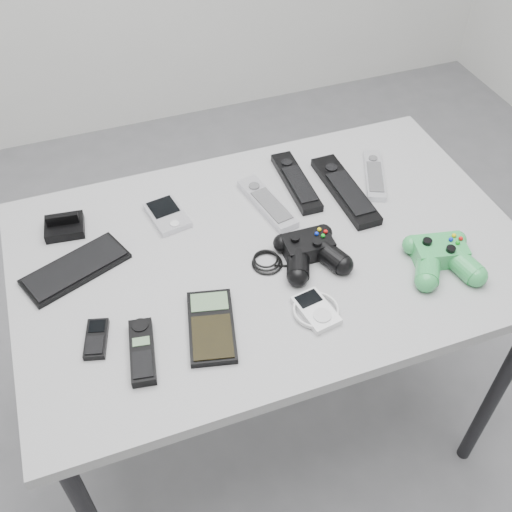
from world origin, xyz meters
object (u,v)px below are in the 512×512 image
object	(u,v)px
remote_silver_b	(374,174)
cordless_handset	(142,351)
pda_keyboard	(76,268)
remote_silver_a	(267,203)
mobile_phone	(96,338)
pda	(167,215)
remote_black_a	(296,181)
calculator	(211,326)
controller_green	(442,255)
controller_black	(310,250)
remote_black_b	(345,190)
desk	(270,268)
mp3_player	(316,310)

from	to	relation	value
remote_silver_b	cordless_handset	bearing A→B (deg)	-130.05
pda_keyboard	remote_silver_a	xyz separation A→B (m)	(0.46, 0.06, 0.00)
pda_keyboard	mobile_phone	size ratio (longest dim) A/B	2.46
pda	remote_black_a	size ratio (longest dim) A/B	0.51
calculator	controller_green	bearing A→B (deg)	13.04
pda	calculator	world-z (taller)	pda
controller_black	remote_silver_a	bearing A→B (deg)	99.40
remote_silver_b	cordless_handset	xyz separation A→B (m)	(-0.66, -0.33, 0.00)
remote_black_b	pda_keyboard	bearing A→B (deg)	-177.64
remote_black_a	calculator	world-z (taller)	remote_black_a
desk	calculator	distance (m)	0.26
cordless_handset	remote_black_a	bearing A→B (deg)	47.62
pda_keyboard	mobile_phone	bearing A→B (deg)	-108.50
cordless_handset	calculator	distance (m)	0.14
remote_silver_a	mobile_phone	distance (m)	0.52
pda_keyboard	cordless_handset	distance (m)	0.28
desk	calculator	xyz separation A→B (m)	(-0.19, -0.17, 0.07)
remote_silver_a	mobile_phone	size ratio (longest dim) A/B	2.22
remote_silver_a	mp3_player	xyz separation A→B (m)	(-0.02, -0.34, -0.00)
desk	remote_black_b	size ratio (longest dim) A/B	4.26
remote_black_a	controller_black	xyz separation A→B (m)	(-0.07, -0.24, 0.01)
pda_keyboard	cordless_handset	xyz separation A→B (m)	(0.09, -0.26, 0.00)
desk	cordless_handset	size ratio (longest dim) A/B	7.83
cordless_handset	calculator	size ratio (longest dim) A/B	0.82
remote_black_b	mp3_player	distance (m)	0.38
mobile_phone	cordless_handset	world-z (taller)	cordless_handset
controller_green	pda	bearing A→B (deg)	158.35
remote_silver_a	remote_black_b	world-z (taller)	remote_black_b
remote_black_a	cordless_handset	bearing A→B (deg)	-140.12
pda	remote_black_b	distance (m)	0.43
pda_keyboard	mp3_player	distance (m)	0.52
desk	mobile_phone	world-z (taller)	mobile_phone
desk	pda	xyz separation A→B (m)	(-0.19, 0.18, 0.07)
pda_keyboard	mp3_player	bearing A→B (deg)	-54.40
remote_silver_a	controller_green	size ratio (longest dim) A/B	1.22
remote_silver_a	remote_black_a	bearing A→B (deg)	17.19
cordless_handset	mp3_player	bearing A→B (deg)	6.33
remote_black_a	desk	bearing A→B (deg)	-125.10
remote_silver_b	calculator	distance (m)	0.61
remote_black_b	remote_silver_a	bearing A→B (deg)	173.28
pda_keyboard	remote_black_a	world-z (taller)	remote_black_a
calculator	controller_black	world-z (taller)	controller_black
calculator	remote_silver_b	bearing A→B (deg)	44.16
remote_black_b	calculator	bearing A→B (deg)	-147.01
desk	remote_silver_a	distance (m)	0.16
remote_black_b	remote_silver_b	bearing A→B (deg)	17.72
remote_silver_a	mp3_player	distance (m)	0.34
calculator	pda	bearing A→B (deg)	103.43
calculator	mp3_player	distance (m)	0.21
remote_black_b	controller_green	size ratio (longest dim) A/B	1.59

